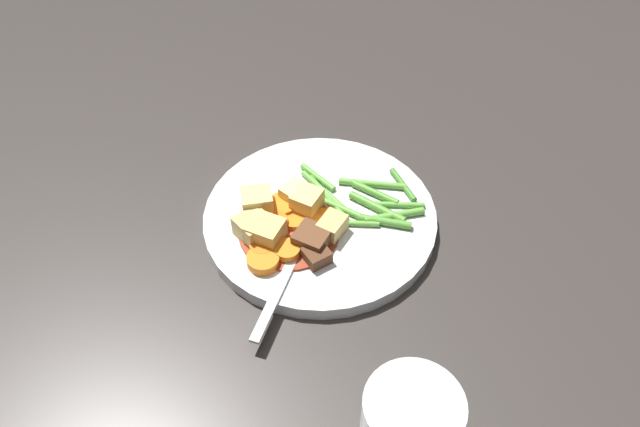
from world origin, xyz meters
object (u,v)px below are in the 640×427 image
carrot_slice_4 (282,206)px  meat_chunk_0 (316,255)px  carrot_slice_1 (273,224)px  potato_chunk_2 (296,195)px  dinner_plate (320,218)px  carrot_slice_0 (262,248)px  potato_chunk_5 (307,202)px  carrot_slice_2 (326,220)px  potato_chunk_3 (265,232)px  carrot_slice_6 (308,222)px  carrot_slice_7 (287,251)px  fork (290,266)px  potato_chunk_0 (333,226)px  carrot_slice_5 (295,220)px  potato_chunk_1 (257,204)px  carrot_slice_3 (263,260)px  potato_chunk_4 (254,228)px  meat_chunk_1 (312,239)px

carrot_slice_4 → meat_chunk_0: (-0.01, 0.08, 0.00)m
carrot_slice_1 → potato_chunk_2: size_ratio=1.14×
dinner_plate → carrot_slice_0: bearing=17.7°
potato_chunk_2 → potato_chunk_5: (-0.01, 0.02, 0.00)m
carrot_slice_2 → potato_chunk_3: bearing=-1.9°
dinner_plate → carrot_slice_2: bearing=91.4°
carrot_slice_6 → carrot_slice_7: bearing=39.3°
carrot_slice_1 → carrot_slice_0: bearing=48.7°
dinner_plate → carrot_slice_6: 0.02m
carrot_slice_6 → fork: size_ratio=0.20×
carrot_slice_7 → potato_chunk_2: potato_chunk_2 is taller
carrot_slice_1 → potato_chunk_0: 0.06m
carrot_slice_7 → potato_chunk_2: (-0.04, -0.07, 0.01)m
carrot_slice_1 → carrot_slice_5: (-0.02, 0.00, -0.00)m
carrot_slice_1 → potato_chunk_2: potato_chunk_2 is taller
potato_chunk_1 → meat_chunk_0: 0.09m
carrot_slice_7 → potato_chunk_3: (0.01, -0.03, 0.01)m
potato_chunk_2 → potato_chunk_5: size_ratio=0.91×
carrot_slice_4 → carrot_slice_6: (-0.02, 0.03, -0.00)m
carrot_slice_3 → carrot_slice_5: carrot_slice_3 is taller
potato_chunk_5 → potato_chunk_3: bearing=21.4°
dinner_plate → potato_chunk_1: (0.06, -0.03, 0.02)m
carrot_slice_3 → carrot_slice_4: size_ratio=1.03×
carrot_slice_5 → potato_chunk_2: potato_chunk_2 is taller
dinner_plate → potato_chunk_0: potato_chunk_0 is taller
meat_chunk_0 → potato_chunk_4: bearing=-50.8°
dinner_plate → carrot_slice_7: 0.07m
dinner_plate → meat_chunk_1: size_ratio=7.62×
potato_chunk_2 → potato_chunk_4: (0.06, 0.03, 0.00)m
dinner_plate → meat_chunk_0: bearing=62.9°
carrot_slice_3 → potato_chunk_2: potato_chunk_2 is taller
carrot_slice_4 → potato_chunk_4: size_ratio=0.98×
potato_chunk_5 → fork: potato_chunk_5 is taller
potato_chunk_3 → potato_chunk_4: (0.01, -0.01, -0.00)m
potato_chunk_5 → meat_chunk_0: bearing=74.9°
potato_chunk_2 → meat_chunk_0: bearing=82.0°
carrot_slice_6 → carrot_slice_3: bearing=25.6°
potato_chunk_0 → potato_chunk_3: (0.07, -0.02, 0.00)m
potato_chunk_5 → carrot_slice_0: bearing=27.5°
carrot_slice_6 → potato_chunk_0: size_ratio=0.91×
carrot_slice_2 → carrot_slice_5: same height
carrot_slice_1 → meat_chunk_0: same height
potato_chunk_3 → meat_chunk_0: size_ratio=1.44×
carrot_slice_6 → potato_chunk_2: bearing=-90.3°
carrot_slice_0 → carrot_slice_2: (-0.08, -0.01, -0.00)m
carrot_slice_4 → potato_chunk_3: 0.05m
potato_chunk_0 → potato_chunk_3: bearing=-15.3°
carrot_slice_0 → potato_chunk_2: bearing=-139.4°
carrot_slice_2 → carrot_slice_6: same height
carrot_slice_1 → meat_chunk_1: (-0.03, 0.04, 0.00)m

